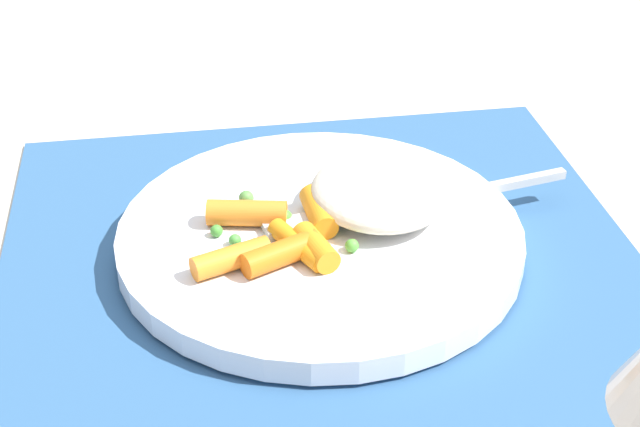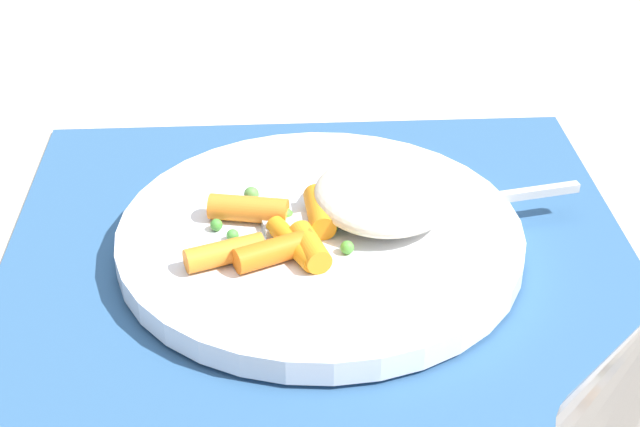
% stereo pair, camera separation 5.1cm
% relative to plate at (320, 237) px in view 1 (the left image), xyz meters
% --- Properties ---
extents(ground_plane, '(2.40, 2.40, 0.00)m').
position_rel_plate_xyz_m(ground_plane, '(0.00, 0.00, -0.01)').
color(ground_plane, beige).
extents(placemat, '(0.40, 0.36, 0.01)m').
position_rel_plate_xyz_m(placemat, '(0.00, 0.00, -0.01)').
color(placemat, '#2D5684').
rests_on(placemat, ground_plane).
extents(plate, '(0.26, 0.26, 0.02)m').
position_rel_plate_xyz_m(plate, '(0.00, 0.00, 0.00)').
color(plate, white).
rests_on(plate, placemat).
extents(rice_mound, '(0.09, 0.09, 0.03)m').
position_rel_plate_xyz_m(rice_mound, '(-0.04, -0.01, 0.02)').
color(rice_mound, beige).
rests_on(rice_mound, plate).
extents(carrot_portion, '(0.09, 0.08, 0.02)m').
position_rel_plate_xyz_m(carrot_portion, '(0.03, 0.02, 0.02)').
color(carrot_portion, orange).
rests_on(carrot_portion, plate).
extents(pea_scatter, '(0.09, 0.07, 0.01)m').
position_rel_plate_xyz_m(pea_scatter, '(0.03, -0.00, 0.01)').
color(pea_scatter, '#53B63C').
rests_on(pea_scatter, plate).
extents(fork, '(0.21, 0.05, 0.01)m').
position_rel_plate_xyz_m(fork, '(-0.05, -0.01, 0.01)').
color(fork, '#BEBEBE').
rests_on(fork, plate).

